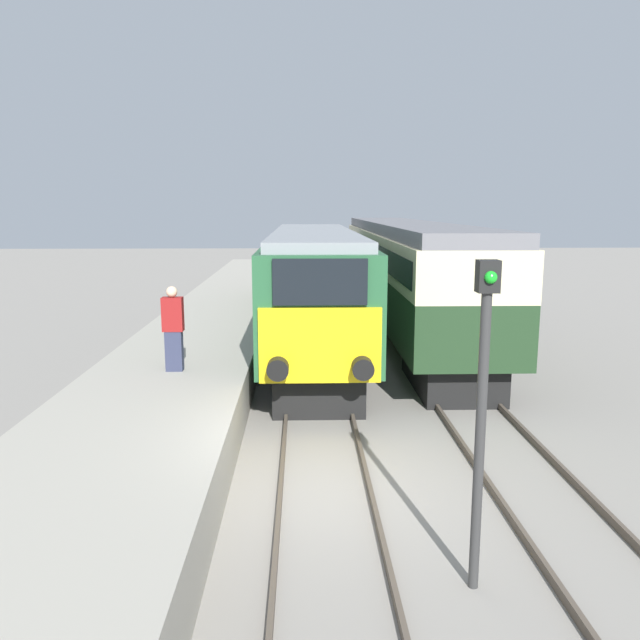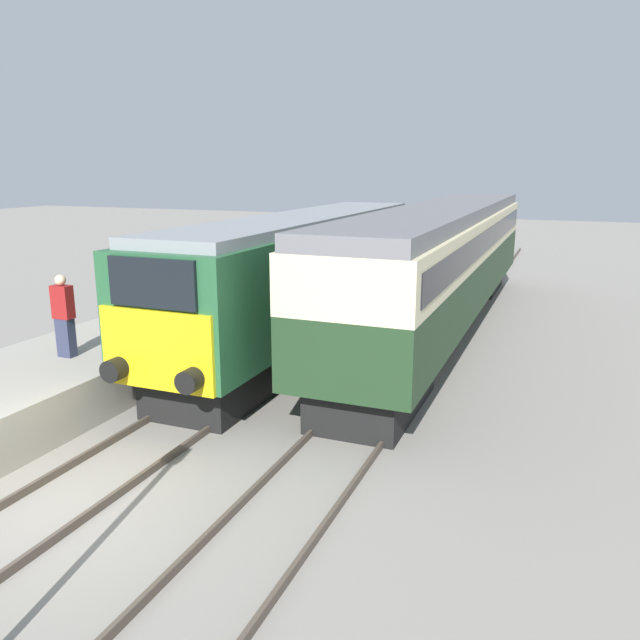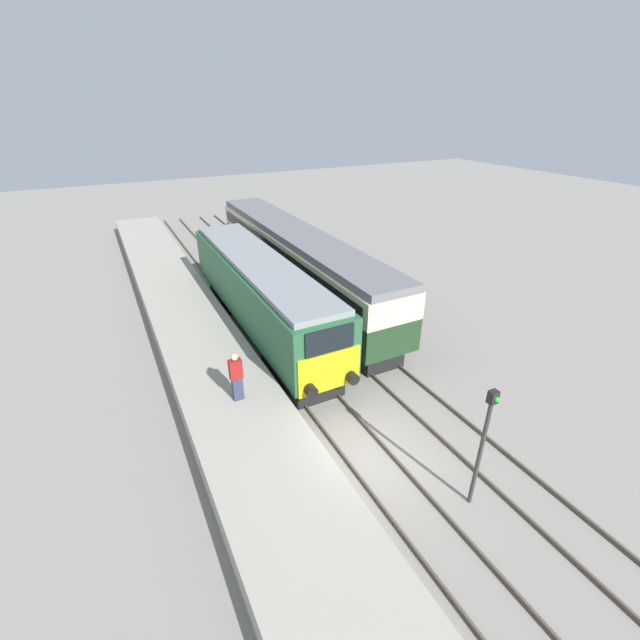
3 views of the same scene
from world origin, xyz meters
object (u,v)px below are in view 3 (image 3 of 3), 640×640
signal_post (483,440)px  person_on_platform (236,377)px  passenger_carriage (297,257)px  locomotive (261,292)px

signal_post → person_on_platform: bearing=126.9°
passenger_carriage → person_on_platform: size_ratio=10.27×
passenger_carriage → signal_post: size_ratio=4.79×
passenger_carriage → person_on_platform: 11.36m
passenger_carriage → person_on_platform: passenger_carriage is taller
locomotive → passenger_carriage: (3.40, 3.19, 0.28)m
person_on_platform → signal_post: size_ratio=0.47×
passenger_carriage → signal_post: 15.82m
passenger_carriage → locomotive: bearing=-136.8°
locomotive → passenger_carriage: bearing=43.2°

